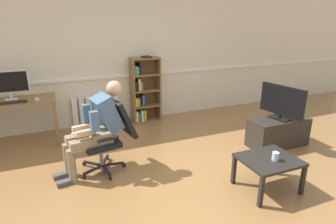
# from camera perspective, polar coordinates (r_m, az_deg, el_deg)

# --- Properties ---
(ground_plane) EXTENTS (18.00, 18.00, 0.00)m
(ground_plane) POSITION_cam_1_polar(r_m,az_deg,el_deg) (3.68, 3.01, -14.71)
(ground_plane) COLOR olive
(back_wall) EXTENTS (12.00, 0.13, 2.70)m
(back_wall) POSITION_cam_1_polar(r_m,az_deg,el_deg) (5.61, -8.66, 11.63)
(back_wall) COLOR beige
(back_wall) RESTS_ON ground_plane
(computer_desk) EXTENTS (1.21, 0.62, 0.76)m
(computer_desk) POSITION_cam_1_polar(r_m,az_deg,el_deg) (5.14, -28.22, 0.84)
(computer_desk) COLOR olive
(computer_desk) RESTS_ON ground_plane
(imac_monitor) EXTENTS (0.59, 0.14, 0.46)m
(imac_monitor) POSITION_cam_1_polar(r_m,az_deg,el_deg) (5.13, -29.31, 5.08)
(imac_monitor) COLOR silver
(imac_monitor) RESTS_ON computer_desk
(keyboard) EXTENTS (0.40, 0.12, 0.02)m
(keyboard) POSITION_cam_1_polar(r_m,az_deg,el_deg) (4.97, -28.67, 1.72)
(keyboard) COLOR black
(keyboard) RESTS_ON computer_desk
(computer_mouse) EXTENTS (0.06, 0.10, 0.03)m
(computer_mouse) POSITION_cam_1_polar(r_m,az_deg,el_deg) (4.96, -24.74, 2.35)
(computer_mouse) COLOR white
(computer_mouse) RESTS_ON computer_desk
(bookshelf) EXTENTS (0.56, 0.29, 1.30)m
(bookshelf) POSITION_cam_1_polar(r_m,az_deg,el_deg) (5.63, -4.94, 4.22)
(bookshelf) COLOR brown
(bookshelf) RESTS_ON ground_plane
(radiator) EXTENTS (0.86, 0.08, 0.59)m
(radiator) POSITION_cam_1_polar(r_m,az_deg,el_deg) (5.62, -14.22, 0.23)
(radiator) COLOR white
(radiator) RESTS_ON ground_plane
(office_chair) EXTENTS (0.80, 0.63, 0.97)m
(office_chair) POSITION_cam_1_polar(r_m,az_deg,el_deg) (3.94, -11.50, -4.05)
(office_chair) COLOR black
(office_chair) RESTS_ON ground_plane
(person_seated) EXTENTS (0.99, 0.47, 1.23)m
(person_seated) POSITION_cam_1_polar(r_m,az_deg,el_deg) (3.84, -14.20, -2.82)
(person_seated) COLOR #937F60
(person_seated) RESTS_ON ground_plane
(tv_stand) EXTENTS (0.97, 0.42, 0.46)m
(tv_stand) POSITION_cam_1_polar(r_m,az_deg,el_deg) (4.97, 21.16, -3.77)
(tv_stand) COLOR #2D2823
(tv_stand) RESTS_ON ground_plane
(tv_screen) EXTENTS (0.26, 0.75, 0.54)m
(tv_screen) POSITION_cam_1_polar(r_m,az_deg,el_deg) (4.81, 21.88, 1.89)
(tv_screen) COLOR black
(tv_screen) RESTS_ON tv_stand
(coffee_table) EXTENTS (0.67, 0.57, 0.41)m
(coffee_table) POSITION_cam_1_polar(r_m,az_deg,el_deg) (3.66, 19.54, -9.55)
(coffee_table) COLOR black
(coffee_table) RESTS_ON ground_plane
(drinking_glass) EXTENTS (0.08, 0.08, 0.10)m
(drinking_glass) POSITION_cam_1_polar(r_m,az_deg,el_deg) (3.60, 20.73, -8.30)
(drinking_glass) COLOR silver
(drinking_glass) RESTS_ON coffee_table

